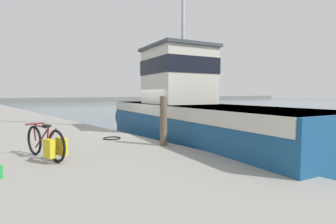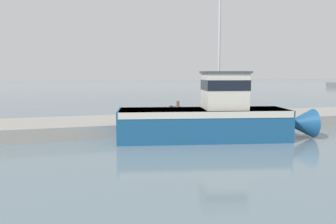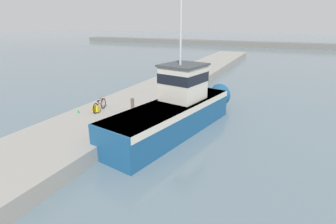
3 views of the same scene
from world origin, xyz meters
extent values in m
plane|color=slate|center=(0.00, 0.00, 0.00)|extent=(320.00, 320.00, 0.00)
cube|color=gray|center=(-3.94, 0.00, 0.42)|extent=(5.40, 80.00, 0.84)
cube|color=navy|center=(0.64, -1.81, 0.96)|extent=(4.80, 10.77, 1.93)
cone|color=navy|center=(1.85, 4.22, 0.96)|extent=(2.16, 2.20, 1.83)
cube|color=beige|center=(0.64, -1.81, 1.73)|extent=(4.81, 10.57, 0.39)
cube|color=beige|center=(0.90, -0.53, 3.02)|extent=(2.69, 2.89, 2.19)
cube|color=black|center=(0.90, -0.53, 3.40)|extent=(2.75, 2.95, 0.61)
cube|color=#3D4247|center=(0.90, -0.53, 4.17)|extent=(2.91, 3.13, 0.12)
cylinder|color=#B2B2B7|center=(0.82, -0.90, 7.49)|extent=(0.14, 0.14, 6.51)
torus|color=black|center=(-4.57, -2.74, 1.20)|extent=(0.18, 0.71, 0.72)
torus|color=black|center=(-4.77, -1.66, 1.20)|extent=(0.18, 0.71, 0.72)
cylinder|color=maroon|center=(-4.60, -2.57, 1.12)|extent=(0.10, 0.37, 0.19)
cylinder|color=maroon|center=(-4.64, -2.34, 1.31)|extent=(0.06, 0.15, 0.54)
cylinder|color=maroon|center=(-4.61, -2.51, 1.39)|extent=(0.12, 0.49, 0.40)
cylinder|color=maroon|center=(-4.69, -2.06, 1.30)|extent=(0.16, 0.69, 0.55)
cylinder|color=maroon|center=(-4.70, -2.00, 1.57)|extent=(0.14, 0.57, 0.05)
cylinder|color=maroon|center=(-4.76, -1.69, 1.38)|extent=(0.05, 0.11, 0.36)
cylinder|color=maroon|center=(-4.76, -1.73, 1.61)|extent=(0.44, 0.12, 0.04)
cube|color=black|center=(-4.65, -2.31, 1.61)|extent=(0.14, 0.25, 0.05)
cube|color=gold|center=(-4.72, -2.72, 1.17)|extent=(0.18, 0.34, 0.39)
cube|color=gold|center=(-4.44, -2.67, 1.17)|extent=(0.18, 0.34, 0.39)
cylinder|color=brown|center=(-1.61, -2.73, 1.55)|extent=(0.21, 0.21, 1.41)
torus|color=black|center=(-2.25, -0.79, 0.86)|extent=(0.57, 0.57, 0.04)
cylinder|color=green|center=(-5.66, -3.23, 0.96)|extent=(0.08, 0.08, 0.24)
camera|label=1|loc=(-6.26, -8.57, 2.33)|focal=28.00mm
camera|label=2|loc=(19.23, -9.39, 4.15)|focal=35.00mm
camera|label=3|loc=(6.92, -15.96, 6.78)|focal=28.00mm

